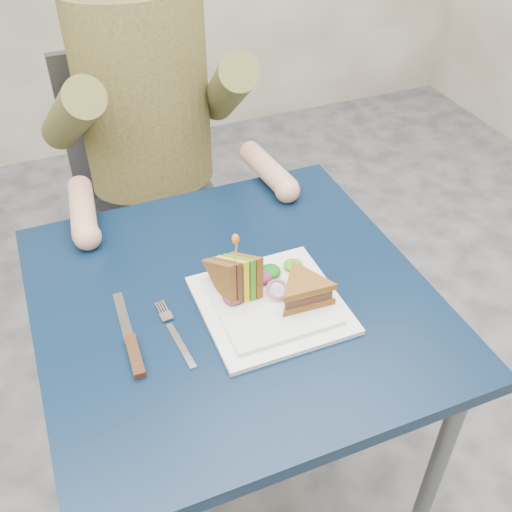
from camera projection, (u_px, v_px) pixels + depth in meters
name	position (u px, v px, depth m)	size (l,w,h in m)	color
ground	(240.00, 489.00, 1.63)	(4.00, 4.00, 0.00)	#535356
table	(234.00, 324.00, 1.21)	(0.75, 0.75, 0.73)	black
chair	(149.00, 183.00, 1.81)	(0.42, 0.40, 0.93)	#47474C
diner	(143.00, 80.00, 1.49)	(0.54, 0.59, 0.74)	brown
plate	(271.00, 303.00, 1.13)	(0.26, 0.26, 0.02)	white
sandwich_flat	(304.00, 290.00, 1.11)	(0.13, 0.13, 0.05)	brown
sandwich_upright	(237.00, 278.00, 1.12)	(0.09, 0.15, 0.15)	brown
fork	(176.00, 335.00, 1.08)	(0.03, 0.18, 0.01)	silver
knife	(132.00, 348.00, 1.05)	(0.03, 0.22, 0.02)	silver
toothpick	(236.00, 251.00, 1.08)	(0.00, 0.00, 0.06)	tan
toothpick_frill	(236.00, 239.00, 1.06)	(0.01, 0.01, 0.02)	orange
lettuce_spill	(271.00, 291.00, 1.13)	(0.15, 0.13, 0.02)	#337A14
onion_ring	(277.00, 289.00, 1.12)	(0.04, 0.04, 0.01)	#9E4C7A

